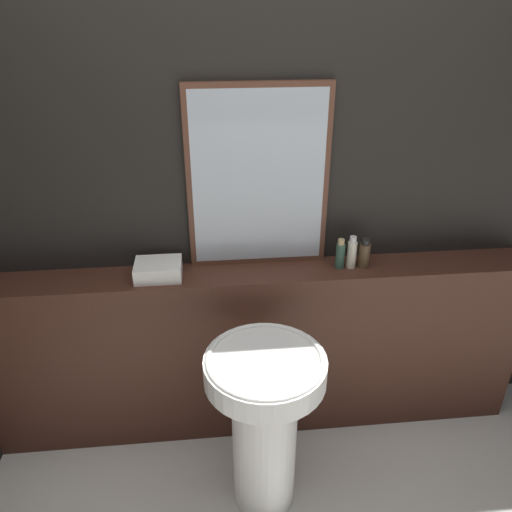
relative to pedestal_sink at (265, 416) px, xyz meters
name	(u,v)px	position (x,y,z in m)	size (l,w,h in m)	color
wall_back	(257,202)	(0.03, 0.63, 0.74)	(8.00, 0.06, 2.50)	black
vanity_counter	(260,351)	(0.03, 0.48, -0.03)	(2.72, 0.24, 0.95)	#422319
pedestal_sink	(265,416)	(0.00, 0.00, 0.00)	(0.51, 0.51, 0.83)	white
mirror	(258,179)	(0.03, 0.58, 0.87)	(0.65, 0.03, 0.85)	#563323
towel_stack	(158,270)	(-0.45, 0.48, 0.48)	(0.22, 0.17, 0.07)	white
shampoo_bottle	(340,255)	(0.42, 0.48, 0.52)	(0.04, 0.04, 0.15)	#2D4C3D
conditioner_bottle	(352,253)	(0.47, 0.48, 0.52)	(0.04, 0.04, 0.16)	beige
lotion_bottle	(364,254)	(0.54, 0.48, 0.51)	(0.05, 0.05, 0.15)	#4C3823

